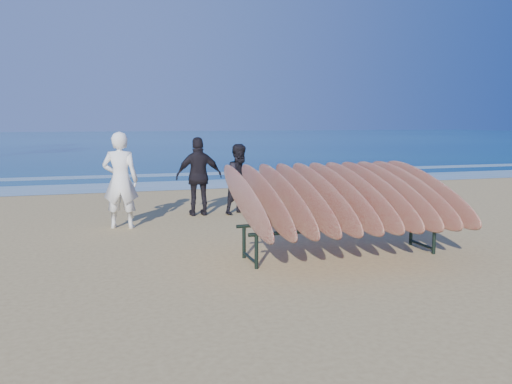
{
  "coord_description": "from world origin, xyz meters",
  "views": [
    {
      "loc": [
        -2.57,
        -7.6,
        2.11
      ],
      "look_at": [
        0.0,
        0.8,
        0.95
      ],
      "focal_mm": 38.0,
      "sensor_mm": 36.0,
      "label": 1
    }
  ],
  "objects_px": {
    "person_white": "(120,180)",
    "person_dark_a": "(241,179)",
    "person_dark_b": "(199,176)",
    "surfboard_rack": "(341,196)"
  },
  "relations": [
    {
      "from": "person_white",
      "to": "person_dark_b",
      "type": "distance_m",
      "value": 2.0
    },
    {
      "from": "person_white",
      "to": "person_dark_a",
      "type": "xyz_separation_m",
      "value": [
        2.69,
        0.88,
        -0.16
      ]
    },
    {
      "from": "surfboard_rack",
      "to": "person_dark_b",
      "type": "bearing_deg",
      "value": 108.12
    },
    {
      "from": "person_white",
      "to": "person_dark_b",
      "type": "bearing_deg",
      "value": -136.08
    },
    {
      "from": "person_dark_b",
      "to": "surfboard_rack",
      "type": "bearing_deg",
      "value": 110.04
    },
    {
      "from": "surfboard_rack",
      "to": "person_dark_a",
      "type": "relative_size",
      "value": 2.01
    },
    {
      "from": "surfboard_rack",
      "to": "person_dark_b",
      "type": "height_order",
      "value": "person_dark_b"
    },
    {
      "from": "surfboard_rack",
      "to": "person_dark_a",
      "type": "height_order",
      "value": "person_dark_a"
    },
    {
      "from": "person_dark_a",
      "to": "person_white",
      "type": "bearing_deg",
      "value": 172.11
    },
    {
      "from": "person_white",
      "to": "person_dark_b",
      "type": "height_order",
      "value": "person_white"
    }
  ]
}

